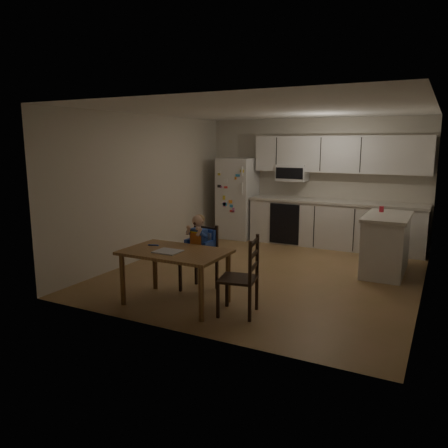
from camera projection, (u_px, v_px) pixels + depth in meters
room at (279, 191)px, 7.11m from camera, size 4.52×5.01×2.51m
refrigerator at (237, 198)px, 9.34m from camera, size 0.72×0.70×1.70m
kitchen_run at (334, 202)px, 8.49m from camera, size 3.37×0.62×2.15m
kitchen_island at (386, 244)px, 6.82m from camera, size 0.65×1.25×0.92m
red_cup at (382, 209)px, 7.03m from camera, size 0.07×0.07×0.09m
dining_table at (175, 258)px, 5.48m from camera, size 1.29×0.83×0.69m
napkin at (168, 251)px, 5.40m from camera, size 0.31×0.27×0.01m
toddler_spoon at (153, 245)px, 5.73m from camera, size 0.12×0.06×0.02m
chair_booster at (200, 245)px, 6.01m from camera, size 0.44×0.44×1.07m
chair_side at (246, 271)px, 5.13m from camera, size 0.49×0.49×0.95m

